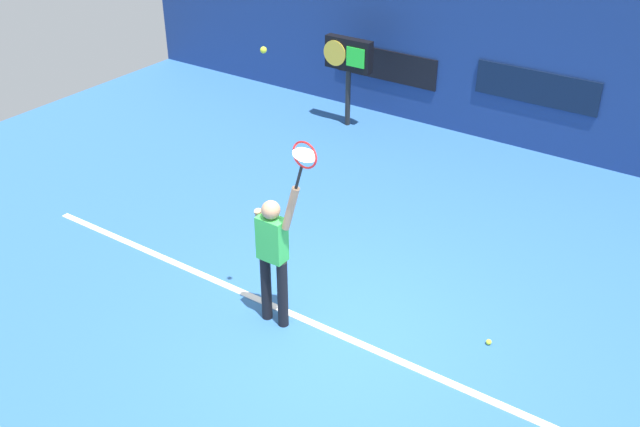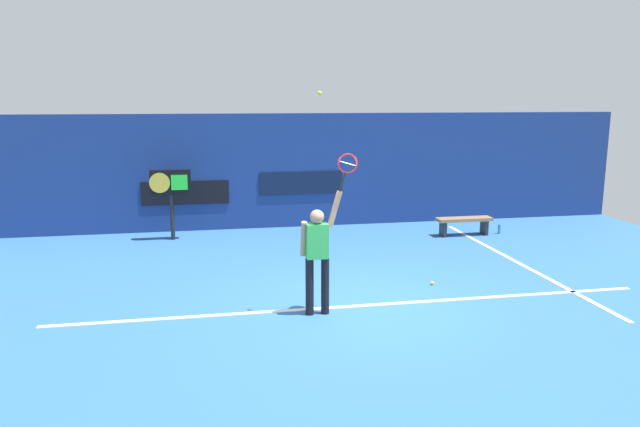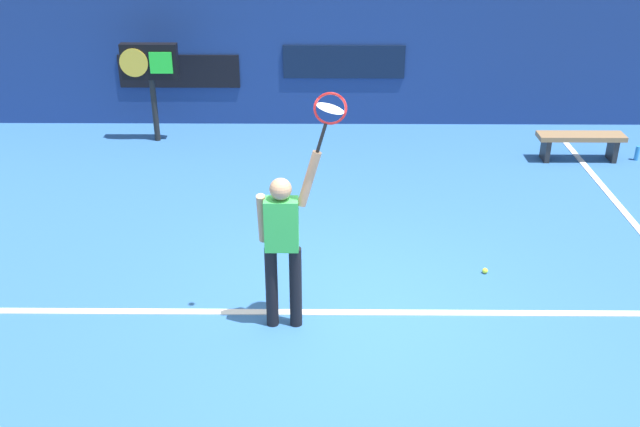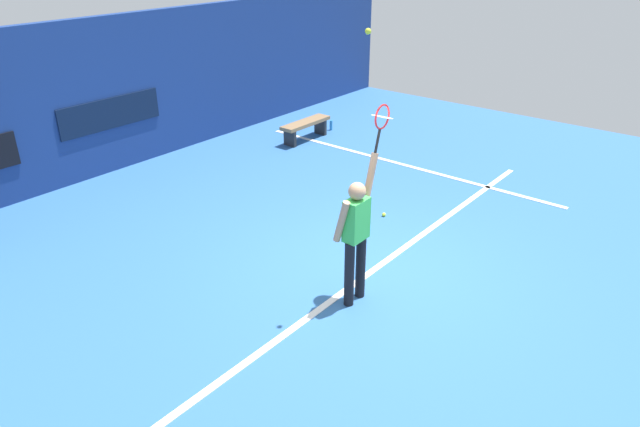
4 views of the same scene
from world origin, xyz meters
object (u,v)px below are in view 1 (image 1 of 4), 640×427
tennis_player (273,252)px  spare_ball (489,342)px  tennis_racket (304,158)px  tennis_ball (263,50)px  scoreboard_clock (348,58)px

tennis_player → spare_ball: tennis_player is taller
tennis_racket → tennis_ball: (-0.44, -0.06, 1.09)m
tennis_ball → spare_ball: 4.28m
tennis_racket → tennis_ball: tennis_ball is taller
tennis_ball → scoreboard_clock: size_ratio=0.04×
tennis_player → tennis_racket: size_ratio=3.16×
tennis_player → tennis_racket: bearing=-0.5°
scoreboard_clock → tennis_racket: bearing=-61.8°
tennis_player → scoreboard_clock: bearing=114.4°
tennis_racket → scoreboard_clock: size_ratio=0.37×
tennis_racket → scoreboard_clock: 6.45m
tennis_ball → scoreboard_clock: tennis_ball is taller
tennis_player → tennis_ball: 2.44m
scoreboard_clock → spare_ball: (4.90, -4.54, -1.30)m
tennis_ball → scoreboard_clock: bearing=114.4°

